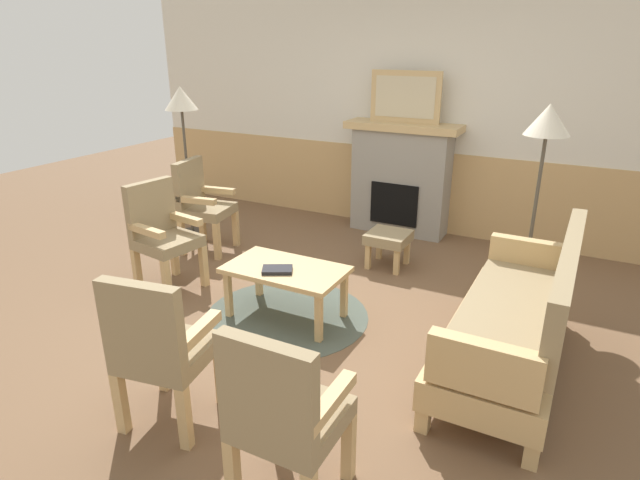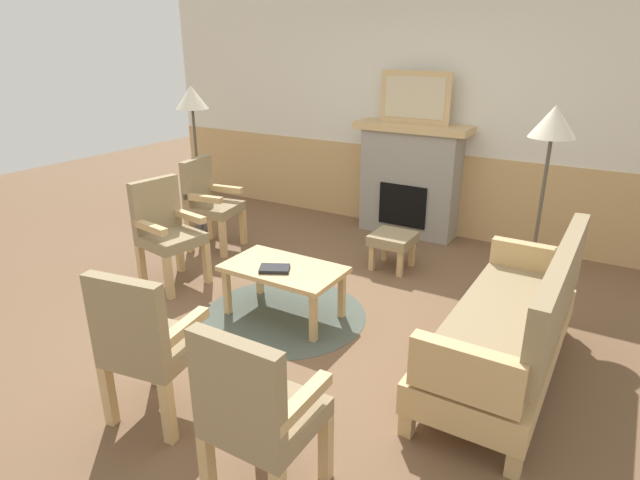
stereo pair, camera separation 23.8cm
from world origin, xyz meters
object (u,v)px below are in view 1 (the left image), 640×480
book_on_table (277,270)px  floor_lamp_by_couch (546,133)px  coffee_table (286,274)px  fireplace (401,178)px  framed_picture (405,97)px  armchair_by_window_left (201,202)px  armchair_front_left (160,345)px  couch (516,321)px  footstool (388,240)px  floor_lamp_by_chairs (182,108)px  armchair_front_center (283,412)px  armchair_near_fireplace (162,231)px

book_on_table → floor_lamp_by_couch: size_ratio=0.14×
coffee_table → fireplace: bearing=87.9°
fireplace → framed_picture: size_ratio=1.62×
armchair_by_window_left → armchair_front_left: (1.64, -2.31, 0.00)m
couch → armchair_front_left: same height
framed_picture → armchair_by_window_left: size_ratio=0.82×
book_on_table → framed_picture: bearing=87.6°
fireplace → footstool: (0.27, -1.06, -0.37)m
coffee_table → footstool: size_ratio=2.40×
armchair_front_left → floor_lamp_by_chairs: floor_lamp_by_chairs is taller
couch → floor_lamp_by_chairs: 4.12m
coffee_table → armchair_front_center: bearing=-58.8°
couch → armchair_front_center: (-0.79, -1.65, 0.14)m
couch → floor_lamp_by_couch: floor_lamp_by_couch is taller
armchair_front_center → armchair_by_window_left: bearing=135.9°
armchair_front_center → floor_lamp_by_couch: 3.14m
book_on_table → armchair_front_left: armchair_front_left is taller
coffee_table → armchair_near_fireplace: bearing=-179.0°
coffee_table → floor_lamp_by_couch: (1.67, 1.32, 1.06)m
armchair_front_left → floor_lamp_by_couch: bearing=59.8°
framed_picture → floor_lamp_by_chairs: (-2.13, -1.21, -0.11)m
couch → armchair_front_left: bearing=-138.8°
armchair_front_left → floor_lamp_by_couch: floor_lamp_by_couch is taller
couch → footstool: bearing=136.8°
framed_picture → floor_lamp_by_couch: bearing=-34.9°
footstool → armchair_by_window_left: (-1.94, -0.50, 0.25)m
framed_picture → armchair_near_fireplace: 2.98m
fireplace → floor_lamp_by_couch: floor_lamp_by_couch is taller
couch → coffee_table: 1.77m
couch → book_on_table: 1.79m
fireplace → footstool: 1.15m
framed_picture → floor_lamp_by_couch: framed_picture is taller
fireplace → armchair_by_window_left: size_ratio=1.33×
coffee_table → armchair_front_center: size_ratio=0.98×
footstool → floor_lamp_by_chairs: size_ratio=0.24×
framed_picture → armchair_by_window_left: framed_picture is taller
framed_picture → couch: (1.68, -2.37, -1.16)m
armchair_near_fireplace → floor_lamp_by_couch: bearing=24.4°
floor_lamp_by_couch → footstool: bearing=178.0°
framed_picture → book_on_table: (-0.11, -2.52, -1.10)m
couch → coffee_table: size_ratio=1.88×
armchair_near_fireplace → book_on_table: bearing=-3.4°
couch → armchair_by_window_left: 3.44m
armchair_by_window_left → floor_lamp_by_couch: (3.25, 0.45, 0.91)m
armchair_near_fireplace → floor_lamp_by_chairs: floor_lamp_by_chairs is taller
footstool → armchair_front_center: size_ratio=0.41×
footstool → floor_lamp_by_couch: bearing=-2.0°
fireplace → armchair_front_center: (0.88, -4.03, -0.11)m
floor_lamp_by_chairs → armchair_near_fireplace: bearing=-58.4°
framed_picture → armchair_front_center: bearing=-77.6°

